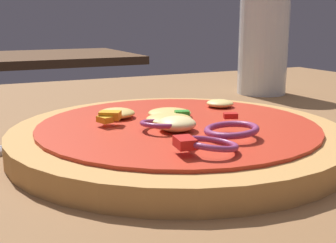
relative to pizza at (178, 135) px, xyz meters
name	(u,v)px	position (x,y,z in m)	size (l,w,h in m)	color
dining_table	(179,151)	(0.02, 0.03, -0.02)	(1.12, 0.92, 0.03)	brown
pizza	(178,135)	(0.00, 0.00, 0.00)	(0.30, 0.30, 0.03)	tan
beer_glass	(263,52)	(0.25, 0.21, 0.05)	(0.07, 0.07, 0.14)	silver
background_table	(36,58)	(0.07, 1.17, -0.02)	(0.62, 0.45, 0.03)	#4C301C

